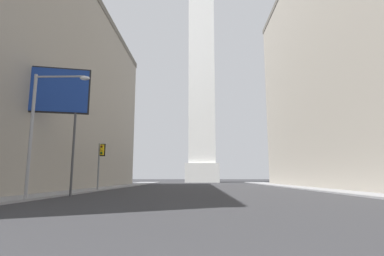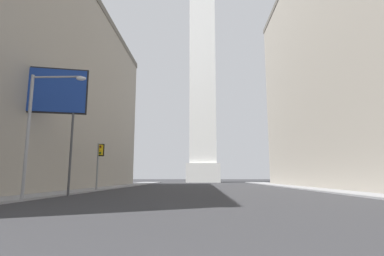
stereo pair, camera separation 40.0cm
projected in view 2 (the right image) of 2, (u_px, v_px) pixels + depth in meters
sidewalk_left at (75, 190)px, 31.12m from camera, size 5.00×97.89×0.15m
sidewalk_right at (340, 191)px, 30.28m from camera, size 5.00×97.89×0.15m
building_left at (7, 83)px, 35.28m from camera, size 19.15×52.44×24.89m
obelisk at (202, 60)px, 87.91m from camera, size 9.11×9.11×73.34m
traffic_light_mid_left at (99, 159)px, 31.56m from camera, size 0.79×0.51×4.98m
street_lamp at (38, 120)px, 18.84m from camera, size 3.60×0.36×7.97m
billboard_sign at (47, 93)px, 23.56m from camera, size 5.98×1.61×10.09m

